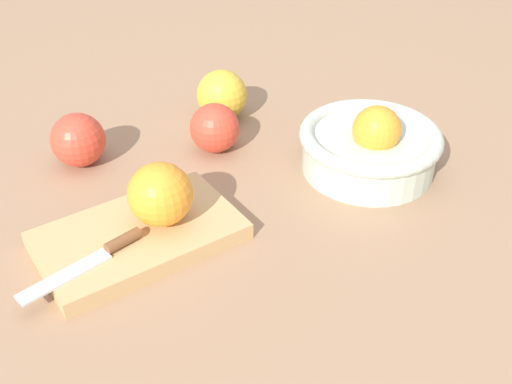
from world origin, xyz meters
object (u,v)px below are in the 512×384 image
Objects in this scene: orange_on_board at (160,194)px; knife at (99,255)px; cutting_board at (139,236)px; bowl at (370,146)px; apple_front_left_2 at (222,95)px; apple_front_right at (78,140)px; apple_front_left at (215,128)px.

orange_on_board is 0.10m from knife.
cutting_board is at bearing -155.21° from knife.
orange_on_board is (-0.03, 0.00, 0.05)m from cutting_board.
bowl is 0.35m from cutting_board.
orange_on_board is at bearing -3.45° from bowl.
bowl is 2.45× the size of apple_front_left_2.
knife is at bearing 1.04° from bowl.
apple_front_left_2 is at bearing -67.20° from bowl.
cutting_board is 1.56× the size of knife.
apple_front_right is (0.03, -0.22, -0.02)m from orange_on_board.
knife is 1.88× the size of apple_front_left_2.
bowl is 0.32m from orange_on_board.
cutting_board is 0.22m from apple_front_right.
apple_front_left reaches higher than cutting_board.
apple_front_left_2 reaches higher than cutting_board.
cutting_board is 2.93× the size of apple_front_left_2.
orange_on_board is 1.01× the size of apple_front_right.
cutting_board is at bearing -1.19° from orange_on_board.
knife reaches higher than cutting_board.
apple_front_right is (0.35, -0.23, -0.00)m from bowl.
cutting_board is at bearing -3.23° from bowl.
apple_front_left is 0.10m from apple_front_left_2.
orange_on_board is at bearing 99.23° from apple_front_right.
bowl reaches higher than cutting_board.
cutting_board is 0.24m from apple_front_left.
bowl is at bearing -178.96° from knife.
knife is at bearing 16.00° from orange_on_board.
apple_front_left is (-0.24, -0.17, 0.01)m from knife.
cutting_board is 0.07m from knife.
cutting_board is at bearing 37.98° from apple_front_left.
bowl reaches higher than knife.
apple_front_left is at bearing -142.02° from cutting_board.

